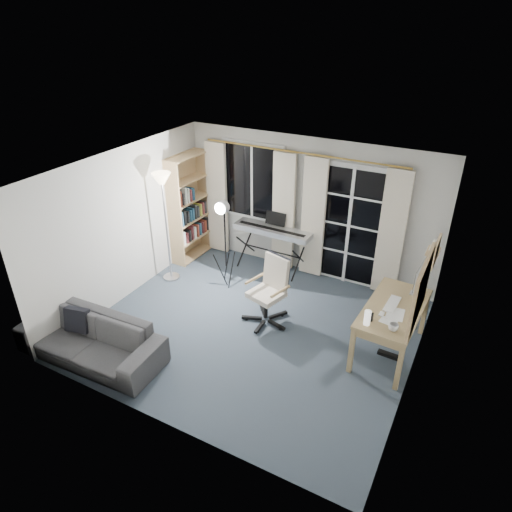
{
  "coord_description": "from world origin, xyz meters",
  "views": [
    {
      "loc": [
        2.59,
        -4.74,
        4.19
      ],
      "look_at": [
        -0.12,
        0.35,
        1.03
      ],
      "focal_mm": 32.0,
      "sensor_mm": 36.0,
      "label": 1
    }
  ],
  "objects_px": {
    "torchiere_lamp": "(163,196)",
    "studio_light": "(223,217)",
    "bookshelf": "(188,210)",
    "office_chair": "(272,284)",
    "mug": "(394,326)",
    "keyboard_piano": "(273,231)",
    "monitor": "(420,277)",
    "sofa": "(89,334)",
    "desk": "(393,313)"
  },
  "relations": [
    {
      "from": "torchiere_lamp",
      "to": "studio_light",
      "type": "xyz_separation_m",
      "value": [
        0.96,
        0.25,
        -0.28
      ]
    },
    {
      "from": "bookshelf",
      "to": "office_chair",
      "type": "xyz_separation_m",
      "value": [
        2.25,
        -1.08,
        -0.32
      ]
    },
    {
      "from": "bookshelf",
      "to": "mug",
      "type": "bearing_deg",
      "value": -18.34
    },
    {
      "from": "keyboard_piano",
      "to": "office_chair",
      "type": "bearing_deg",
      "value": -63.54
    },
    {
      "from": "monitor",
      "to": "sofa",
      "type": "bearing_deg",
      "value": -143.53
    },
    {
      "from": "studio_light",
      "to": "office_chair",
      "type": "distance_m",
      "value": 1.38
    },
    {
      "from": "office_chair",
      "to": "monitor",
      "type": "height_order",
      "value": "monitor"
    },
    {
      "from": "torchiere_lamp",
      "to": "desk",
      "type": "distance_m",
      "value": 3.93
    },
    {
      "from": "keyboard_piano",
      "to": "desk",
      "type": "height_order",
      "value": "keyboard_piano"
    },
    {
      "from": "keyboard_piano",
      "to": "sofa",
      "type": "xyz_separation_m",
      "value": [
        -1.1,
        -3.25,
        -0.37
      ]
    },
    {
      "from": "bookshelf",
      "to": "studio_light",
      "type": "relative_size",
      "value": 1.25
    },
    {
      "from": "torchiere_lamp",
      "to": "studio_light",
      "type": "bearing_deg",
      "value": 14.68
    },
    {
      "from": "monitor",
      "to": "sofa",
      "type": "distance_m",
      "value": 4.47
    },
    {
      "from": "studio_light",
      "to": "sofa",
      "type": "xyz_separation_m",
      "value": [
        -0.63,
        -2.41,
        -0.87
      ]
    },
    {
      "from": "torchiere_lamp",
      "to": "office_chair",
      "type": "height_order",
      "value": "torchiere_lamp"
    },
    {
      "from": "keyboard_piano",
      "to": "studio_light",
      "type": "height_order",
      "value": "studio_light"
    },
    {
      "from": "office_chair",
      "to": "desk",
      "type": "bearing_deg",
      "value": 17.78
    },
    {
      "from": "monitor",
      "to": "bookshelf",
      "type": "bearing_deg",
      "value": 175.31
    },
    {
      "from": "monitor",
      "to": "keyboard_piano",
      "type": "bearing_deg",
      "value": 165.77
    },
    {
      "from": "bookshelf",
      "to": "monitor",
      "type": "xyz_separation_m",
      "value": [
        4.2,
        -0.56,
        0.08
      ]
    },
    {
      "from": "torchiere_lamp",
      "to": "keyboard_piano",
      "type": "xyz_separation_m",
      "value": [
        1.43,
        1.09,
        -0.77
      ]
    },
    {
      "from": "desk",
      "to": "monitor",
      "type": "height_order",
      "value": "monitor"
    },
    {
      "from": "studio_light",
      "to": "office_chair",
      "type": "height_order",
      "value": "studio_light"
    },
    {
      "from": "bookshelf",
      "to": "sofa",
      "type": "xyz_separation_m",
      "value": [
        0.51,
        -3.01,
        -0.54
      ]
    },
    {
      "from": "desk",
      "to": "sofa",
      "type": "height_order",
      "value": "sofa"
    },
    {
      "from": "office_chair",
      "to": "keyboard_piano",
      "type": "bearing_deg",
      "value": 131.44
    },
    {
      "from": "bookshelf",
      "to": "keyboard_piano",
      "type": "height_order",
      "value": "bookshelf"
    },
    {
      "from": "torchiere_lamp",
      "to": "keyboard_piano",
      "type": "height_order",
      "value": "torchiere_lamp"
    },
    {
      "from": "mug",
      "to": "monitor",
      "type": "bearing_deg",
      "value": 84.2
    },
    {
      "from": "studio_light",
      "to": "keyboard_piano",
      "type": "bearing_deg",
      "value": 62.47
    },
    {
      "from": "keyboard_piano",
      "to": "studio_light",
      "type": "xyz_separation_m",
      "value": [
        -0.48,
        -0.84,
        0.49
      ]
    },
    {
      "from": "torchiere_lamp",
      "to": "mug",
      "type": "relative_size",
      "value": 15.84
    },
    {
      "from": "keyboard_piano",
      "to": "mug",
      "type": "bearing_deg",
      "value": -34.48
    },
    {
      "from": "desk",
      "to": "keyboard_piano",
      "type": "bearing_deg",
      "value": 155.36
    },
    {
      "from": "mug",
      "to": "torchiere_lamp",
      "type": "bearing_deg",
      "value": 170.38
    },
    {
      "from": "bookshelf",
      "to": "office_chair",
      "type": "distance_m",
      "value": 2.52
    },
    {
      "from": "monitor",
      "to": "mug",
      "type": "height_order",
      "value": "monitor"
    },
    {
      "from": "bookshelf",
      "to": "office_chair",
      "type": "bearing_deg",
      "value": -23.76
    },
    {
      "from": "sofa",
      "to": "bookshelf",
      "type": "bearing_deg",
      "value": 97.2
    },
    {
      "from": "monitor",
      "to": "studio_light",
      "type": "bearing_deg",
      "value": -176.39
    },
    {
      "from": "torchiere_lamp",
      "to": "monitor",
      "type": "distance_m",
      "value": 4.07
    },
    {
      "from": "torchiere_lamp",
      "to": "desk",
      "type": "height_order",
      "value": "torchiere_lamp"
    },
    {
      "from": "mug",
      "to": "keyboard_piano",
      "type": "bearing_deg",
      "value": 144.91
    },
    {
      "from": "keyboard_piano",
      "to": "bookshelf",
      "type": "bearing_deg",
      "value": -171.04
    },
    {
      "from": "studio_light",
      "to": "mug",
      "type": "height_order",
      "value": "studio_light"
    },
    {
      "from": "office_chair",
      "to": "mug",
      "type": "height_order",
      "value": "office_chair"
    },
    {
      "from": "studio_light",
      "to": "monitor",
      "type": "xyz_separation_m",
      "value": [
        3.07,
        0.03,
        -0.24
      ]
    },
    {
      "from": "monitor",
      "to": "mug",
      "type": "xyz_separation_m",
      "value": [
        -0.1,
        -0.95,
        -0.22
      ]
    },
    {
      "from": "desk",
      "to": "monitor",
      "type": "bearing_deg",
      "value": 69.39
    },
    {
      "from": "desk",
      "to": "bookshelf",
      "type": "bearing_deg",
      "value": 168.75
    }
  ]
}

